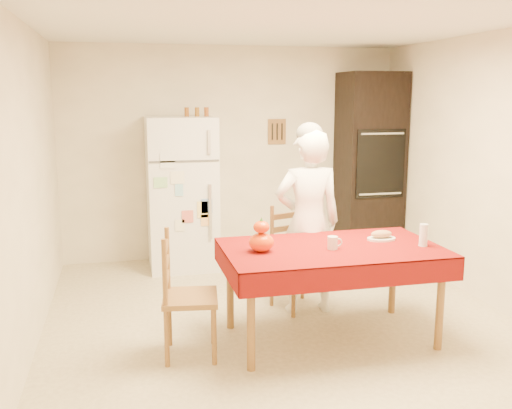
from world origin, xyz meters
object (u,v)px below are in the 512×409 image
object	(u,v)px
refrigerator	(182,193)
oven_cabinet	(369,165)
chair_left	(181,291)
wine_glass	(423,235)
dining_table	(331,255)
pumpkin_lower	(261,242)
chair_far	(295,253)
coffee_mug	(333,243)
bread_plate	(381,239)
seated_woman	(308,222)

from	to	relation	value
refrigerator	oven_cabinet	xyz separation A→B (m)	(2.28, 0.05, 0.25)
chair_left	wine_glass	size ratio (longest dim) A/B	5.40
wine_glass	oven_cabinet	bearing A→B (deg)	75.31
dining_table	pumpkin_lower	bearing A→B (deg)	-179.73
pumpkin_lower	chair_far	bearing A→B (deg)	56.67
chair_left	pumpkin_lower	size ratio (longest dim) A/B	4.95
coffee_mug	bread_plate	world-z (taller)	coffee_mug
oven_cabinet	wine_glass	distance (m)	2.53
oven_cabinet	dining_table	xyz separation A→B (m)	(-1.35, -2.29, -0.41)
seated_woman	pumpkin_lower	xyz separation A→B (m)	(-0.58, -0.62, 0.01)
oven_cabinet	chair_left	bearing A→B (deg)	-137.46
dining_table	bread_plate	bearing A→B (deg)	13.09
oven_cabinet	pumpkin_lower	size ratio (longest dim) A/B	11.47
refrigerator	coffee_mug	size ratio (longest dim) A/B	17.00
chair_left	chair_far	bearing A→B (deg)	-46.66
refrigerator	chair_left	world-z (taller)	refrigerator
refrigerator	dining_table	bearing A→B (deg)	-67.48
wine_glass	refrigerator	bearing A→B (deg)	124.50
chair_far	coffee_mug	size ratio (longest dim) A/B	9.50
dining_table	bread_plate	xyz separation A→B (m)	(0.47, 0.11, 0.08)
refrigerator	coffee_mug	xyz separation A→B (m)	(0.91, -2.31, -0.04)
oven_cabinet	coffee_mug	world-z (taller)	oven_cabinet
dining_table	chair_left	distance (m)	1.20
wine_glass	coffee_mug	bearing A→B (deg)	174.06
dining_table	bread_plate	distance (m)	0.49
chair_far	wine_glass	distance (m)	1.24
bread_plate	chair_left	bearing A→B (deg)	-175.08
dining_table	seated_woman	size ratio (longest dim) A/B	1.03
wine_glass	bread_plate	xyz separation A→B (m)	(-0.24, 0.25, -0.08)
dining_table	wine_glass	bearing A→B (deg)	-11.30
refrigerator	chair_left	bearing A→B (deg)	-96.38
refrigerator	chair_left	xyz separation A→B (m)	(-0.25, -2.28, -0.34)
coffee_mug	chair_left	bearing A→B (deg)	178.36
pumpkin_lower	chair_left	bearing A→B (deg)	-177.22
coffee_mug	bread_plate	distance (m)	0.53
oven_cabinet	chair_left	world-z (taller)	oven_cabinet
dining_table	seated_woman	xyz separation A→B (m)	(0.01, 0.62, 0.13)
seated_woman	oven_cabinet	bearing A→B (deg)	-125.19
chair_left	bread_plate	bearing A→B (deg)	-77.17
dining_table	chair_far	xyz separation A→B (m)	(-0.06, 0.77, -0.18)
dining_table	coffee_mug	size ratio (longest dim) A/B	17.00
refrigerator	coffee_mug	world-z (taller)	refrigerator
coffee_mug	refrigerator	bearing A→B (deg)	111.54
oven_cabinet	bread_plate	xyz separation A→B (m)	(-0.87, -2.18, -0.33)
coffee_mug	dining_table	bearing A→B (deg)	73.92
oven_cabinet	seated_woman	distance (m)	2.16
oven_cabinet	chair_far	size ratio (longest dim) A/B	2.32
chair_left	bread_plate	size ratio (longest dim) A/B	3.96
pumpkin_lower	bread_plate	size ratio (longest dim) A/B	0.80
dining_table	seated_woman	distance (m)	0.63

